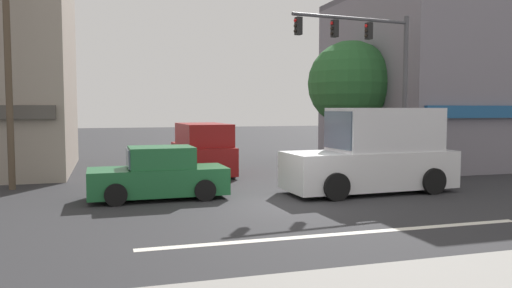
% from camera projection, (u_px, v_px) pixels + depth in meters
% --- Properties ---
extents(ground_plane, '(120.00, 120.00, 0.00)m').
position_uv_depth(ground_plane, '(289.00, 204.00, 14.22)').
color(ground_plane, '#2B2B2D').
extents(lane_marking_stripe, '(9.00, 0.24, 0.01)m').
position_uv_depth(lane_marking_stripe, '(345.00, 234.00, 10.88)').
color(lane_marking_stripe, silver).
rests_on(lane_marking_stripe, ground).
extents(building_right_corner, '(10.14, 9.84, 8.47)m').
position_uv_depth(building_right_corner, '(449.00, 79.00, 25.35)').
color(building_right_corner, slate).
rests_on(building_right_corner, ground).
extents(street_tree, '(3.93, 3.93, 5.84)m').
position_uv_depth(street_tree, '(350.00, 84.00, 22.93)').
color(street_tree, '#4C3823').
rests_on(street_tree, ground).
extents(utility_pole_near_left, '(1.40, 0.22, 8.28)m').
position_uv_depth(utility_pole_near_left, '(8.00, 61.00, 16.53)').
color(utility_pole_near_left, brown).
rests_on(utility_pole_near_left, ground).
extents(traffic_light_mast, '(4.87, 0.68, 6.20)m').
position_uv_depth(traffic_light_mast, '(377.00, 66.00, 18.38)').
color(traffic_light_mast, '#47474C').
rests_on(traffic_light_mast, ground).
extents(sedan_approaching_near, '(4.12, 1.92, 1.58)m').
position_uv_depth(sedan_approaching_near, '(159.00, 175.00, 15.11)').
color(sedan_approaching_near, '#1E6033').
rests_on(sedan_approaching_near, ground).
extents(van_waiting_far, '(2.18, 4.67, 2.11)m').
position_uv_depth(van_waiting_far, '(202.00, 150.00, 20.80)').
color(van_waiting_far, maroon).
rests_on(van_waiting_far, ground).
extents(box_truck_crossing_center, '(5.68, 2.42, 2.75)m').
position_uv_depth(box_truck_crossing_center, '(375.00, 154.00, 16.27)').
color(box_truck_crossing_center, silver).
rests_on(box_truck_crossing_center, ground).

